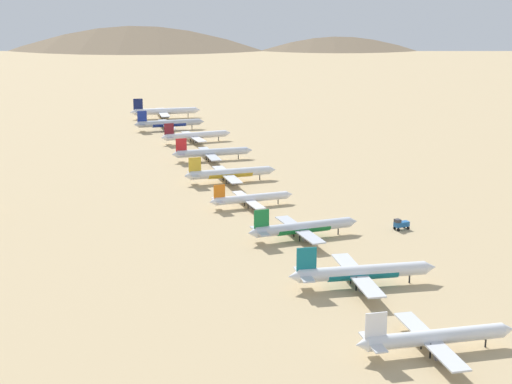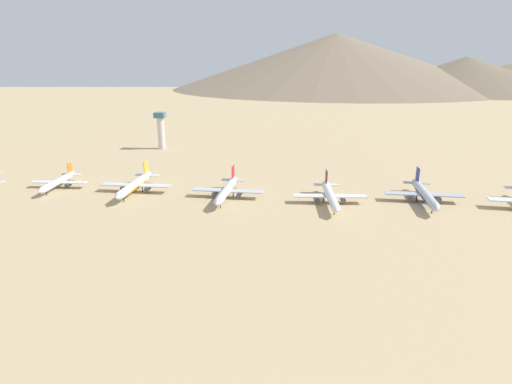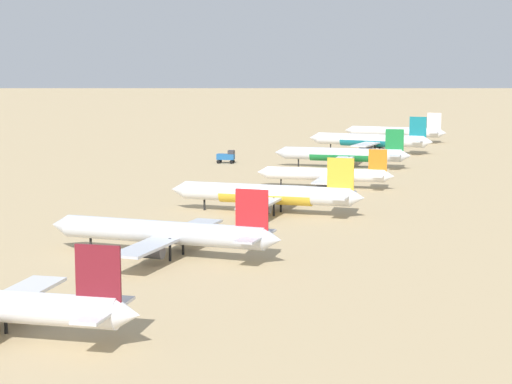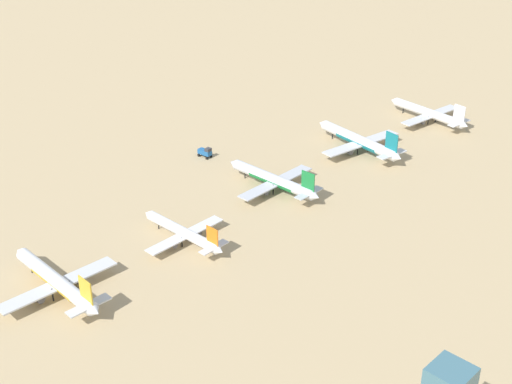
{
  "view_description": "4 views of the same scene",
  "coord_description": "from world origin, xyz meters",
  "px_view_note": "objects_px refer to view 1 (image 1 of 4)",
  "views": [
    {
      "loc": [
        -101.2,
        -314.64,
        81.36
      ],
      "look_at": [
        -5.05,
        -43.96,
        6.32
      ],
      "focal_mm": 55.95,
      "sensor_mm": 36.0,
      "label": 1
    },
    {
      "loc": [
        178.41,
        67.89,
        58.65
      ],
      "look_at": [
        3.84,
        55.14,
        3.45
      ],
      "focal_mm": 29.11,
      "sensor_mm": 36.0,
      "label": 2
    },
    {
      "loc": [
        -48.05,
        173.56,
        30.51
      ],
      "look_at": [
        -1.28,
        4.06,
        5.15
      ],
      "focal_mm": 64.38,
      "sensor_mm": 36.0,
      "label": 3
    },
    {
      "loc": [
        -146.02,
        74.32,
        110.04
      ],
      "look_at": [
        -8.58,
        -69.36,
        6.69
      ],
      "focal_mm": 50.81,
      "sensor_mm": 36.0,
      "label": 4
    }
  ],
  "objects_px": {
    "parked_jet_1": "(361,272)",
    "parked_jet_4": "(229,173)",
    "parked_jet_0": "(434,338)",
    "parked_jet_5": "(211,153)",
    "parked_jet_2": "(302,228)",
    "parked_jet_8": "(164,111)",
    "parked_jet_3": "(250,198)",
    "parked_jet_6": "(195,136)",
    "parked_jet_7": "(169,123)",
    "service_truck": "(401,224)"
  },
  "relations": [
    {
      "from": "parked_jet_0",
      "to": "parked_jet_6",
      "type": "distance_m",
      "value": 259.15
    },
    {
      "from": "parked_jet_6",
      "to": "parked_jet_8",
      "type": "height_order",
      "value": "parked_jet_8"
    },
    {
      "from": "parked_jet_0",
      "to": "parked_jet_5",
      "type": "relative_size",
      "value": 0.98
    },
    {
      "from": "parked_jet_5",
      "to": "parked_jet_8",
      "type": "xyz_separation_m",
      "value": [
        7.35,
        128.49,
        0.48
      ]
    },
    {
      "from": "parked_jet_7",
      "to": "service_truck",
      "type": "distance_m",
      "value": 216.15
    },
    {
      "from": "parked_jet_1",
      "to": "parked_jet_6",
      "type": "bearing_deg",
      "value": 86.92
    },
    {
      "from": "parked_jet_0",
      "to": "parked_jet_7",
      "type": "distance_m",
      "value": 299.79
    },
    {
      "from": "parked_jet_1",
      "to": "parked_jet_2",
      "type": "bearing_deg",
      "value": 88.32
    },
    {
      "from": "parked_jet_5",
      "to": "parked_jet_7",
      "type": "distance_m",
      "value": 86.19
    },
    {
      "from": "parked_jet_1",
      "to": "parked_jet_2",
      "type": "relative_size",
      "value": 1.09
    },
    {
      "from": "parked_jet_4",
      "to": "parked_jet_7",
      "type": "relative_size",
      "value": 0.99
    },
    {
      "from": "parked_jet_0",
      "to": "parked_jet_2",
      "type": "bearing_deg",
      "value": 87.03
    },
    {
      "from": "parked_jet_1",
      "to": "service_truck",
      "type": "height_order",
      "value": "parked_jet_1"
    },
    {
      "from": "parked_jet_5",
      "to": "parked_jet_6",
      "type": "xyz_separation_m",
      "value": [
        4.48,
        45.29,
        -0.05
      ]
    },
    {
      "from": "parked_jet_2",
      "to": "parked_jet_3",
      "type": "relative_size",
      "value": 1.17
    },
    {
      "from": "parked_jet_8",
      "to": "parked_jet_7",
      "type": "bearing_deg",
      "value": -100.01
    },
    {
      "from": "parked_jet_5",
      "to": "parked_jet_8",
      "type": "bearing_deg",
      "value": 86.72
    },
    {
      "from": "parked_jet_5",
      "to": "parked_jet_8",
      "type": "height_order",
      "value": "parked_jet_8"
    },
    {
      "from": "parked_jet_6",
      "to": "service_truck",
      "type": "bearing_deg",
      "value": -81.71
    },
    {
      "from": "parked_jet_1",
      "to": "parked_jet_3",
      "type": "xyz_separation_m",
      "value": [
        -2.12,
        87.48,
        -0.84
      ]
    },
    {
      "from": "parked_jet_2",
      "to": "parked_jet_0",
      "type": "bearing_deg",
      "value": -92.97
    },
    {
      "from": "parked_jet_2",
      "to": "parked_jet_6",
      "type": "height_order",
      "value": "parked_jet_2"
    },
    {
      "from": "parked_jet_7",
      "to": "parked_jet_2",
      "type": "bearing_deg",
      "value": -91.55
    },
    {
      "from": "parked_jet_7",
      "to": "service_truck",
      "type": "xyz_separation_m",
      "value": [
        29.83,
        -214.07,
        -1.86
      ]
    },
    {
      "from": "parked_jet_8",
      "to": "service_truck",
      "type": "xyz_separation_m",
      "value": [
        22.37,
        -256.37,
        -2.23
      ]
    },
    {
      "from": "parked_jet_0",
      "to": "parked_jet_3",
      "type": "relative_size",
      "value": 1.16
    },
    {
      "from": "parked_jet_6",
      "to": "parked_jet_1",
      "type": "bearing_deg",
      "value": -93.08
    },
    {
      "from": "parked_jet_6",
      "to": "parked_jet_8",
      "type": "bearing_deg",
      "value": 88.02
    },
    {
      "from": "parked_jet_0",
      "to": "parked_jet_3",
      "type": "bearing_deg",
      "value": 89.51
    },
    {
      "from": "parked_jet_6",
      "to": "parked_jet_4",
      "type": "bearing_deg",
      "value": -96.04
    },
    {
      "from": "parked_jet_0",
      "to": "parked_jet_7",
      "type": "relative_size",
      "value": 0.95
    },
    {
      "from": "parked_jet_0",
      "to": "parked_jet_1",
      "type": "distance_m",
      "value": 42.74
    },
    {
      "from": "parked_jet_1",
      "to": "parked_jet_4",
      "type": "xyz_separation_m",
      "value": [
        2.22,
        126.99,
        -0.21
      ]
    },
    {
      "from": "parked_jet_6",
      "to": "service_truck",
      "type": "height_order",
      "value": "parked_jet_6"
    },
    {
      "from": "parked_jet_0",
      "to": "parked_jet_8",
      "type": "relative_size",
      "value": 0.88
    },
    {
      "from": "parked_jet_3",
      "to": "parked_jet_5",
      "type": "height_order",
      "value": "parked_jet_5"
    },
    {
      "from": "parked_jet_2",
      "to": "parked_jet_1",
      "type": "bearing_deg",
      "value": -91.68
    },
    {
      "from": "parked_jet_2",
      "to": "service_truck",
      "type": "height_order",
      "value": "parked_jet_2"
    },
    {
      "from": "parked_jet_2",
      "to": "parked_jet_3",
      "type": "height_order",
      "value": "parked_jet_2"
    },
    {
      "from": "parked_jet_2",
      "to": "parked_jet_4",
      "type": "distance_m",
      "value": 81.89
    },
    {
      "from": "parked_jet_6",
      "to": "parked_jet_2",
      "type": "bearing_deg",
      "value": -93.45
    },
    {
      "from": "parked_jet_3",
      "to": "parked_jet_5",
      "type": "xyz_separation_m",
      "value": [
        9.28,
        83.33,
        0.58
      ]
    },
    {
      "from": "parked_jet_1",
      "to": "parked_jet_8",
      "type": "xyz_separation_m",
      "value": [
        14.51,
        299.3,
        0.21
      ]
    },
    {
      "from": "parked_jet_1",
      "to": "parked_jet_8",
      "type": "height_order",
      "value": "parked_jet_8"
    },
    {
      "from": "parked_jet_0",
      "to": "parked_jet_5",
      "type": "distance_m",
      "value": 213.68
    },
    {
      "from": "parked_jet_4",
      "to": "service_truck",
      "type": "height_order",
      "value": "parked_jet_4"
    },
    {
      "from": "parked_jet_4",
      "to": "parked_jet_5",
      "type": "bearing_deg",
      "value": 83.56
    },
    {
      "from": "parked_jet_3",
      "to": "parked_jet_4",
      "type": "relative_size",
      "value": 0.83
    },
    {
      "from": "parked_jet_1",
      "to": "service_truck",
      "type": "distance_m",
      "value": 56.63
    },
    {
      "from": "parked_jet_2",
      "to": "parked_jet_8",
      "type": "relative_size",
      "value": 0.88
    }
  ]
}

